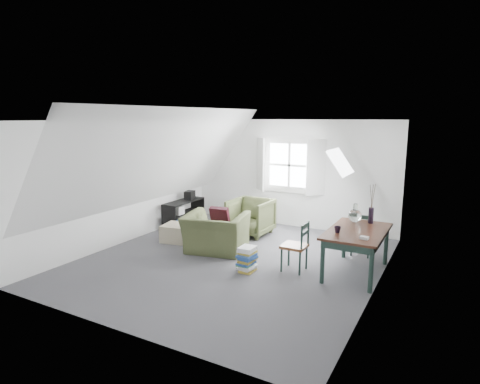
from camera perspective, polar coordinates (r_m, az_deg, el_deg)
The scene contains 24 objects.
floor at distance 7.35m, azimuth -1.19°, elevation -9.73°, with size 5.50×5.50×0.00m, color #48474C.
ceiling at distance 6.89m, azimuth -1.28°, elevation 10.17°, with size 5.50×5.50×0.00m, color white.
wall_back at distance 9.46m, azimuth 7.11°, elevation 2.62°, with size 5.00×5.00×0.00m, color white.
wall_front at distance 4.89m, azimuth -17.61°, elevation -5.37°, with size 5.00×5.00×0.00m, color white.
wall_left at distance 8.52m, azimuth -15.97°, elevation 1.40°, with size 5.50×5.50×0.00m, color white.
wall_right at distance 6.18m, azimuth 19.31°, elevation -2.17°, with size 5.50×5.50×0.00m, color white.
slope_left at distance 7.82m, azimuth -11.18°, elevation 4.70°, with size 5.50×5.50×0.00m, color white.
slope_right at distance 6.31m, azimuth 11.07°, elevation 3.33°, with size 5.50×5.50×0.00m, color white.
dormer_window at distance 9.37m, azimuth 6.97°, elevation 3.77°, with size 1.71×0.35×1.30m.
skylight at distance 7.55m, azimuth 14.09°, elevation 4.15°, with size 0.55×0.75×0.04m, color white.
armchair_near at distance 7.85m, azimuth -3.42°, elevation -8.39°, with size 1.13×0.99×0.73m, color #454D2B.
armchair_far at distance 8.92m, azimuth 1.49°, elevation -6.02°, with size 0.85×0.88×0.80m, color #454D2B.
throw_pillow at distance 7.78m, azimuth -2.89°, elevation -3.45°, with size 0.37×0.11×0.37m, color #3C101B.
ottoman at distance 8.51m, azimuth -9.00°, elevation -5.73°, with size 0.53×0.53×0.35m, color tan.
dining_table at distance 6.86m, azimuth 16.32°, elevation -6.01°, with size 0.89×1.48×0.74m.
demijohn at distance 7.25m, azimuth 16.03°, elevation -3.19°, with size 0.23×0.23×0.33m.
vase_twigs at distance 7.30m, azimuth 18.13°, elevation -3.07°, with size 0.09×0.10×0.69m.
cup at distance 6.60m, azimuth 13.66°, elevation -5.63°, with size 0.11×0.11×0.10m, color black.
paper_box at distance 6.36m, azimuth 17.24°, elevation -6.24°, with size 0.13×0.08×0.04m, color white.
dining_chair_far at distance 7.83m, azimuth 16.95°, elevation -5.65°, with size 0.38×0.38×0.81m.
dining_chair_near at distance 6.81m, azimuth 8.02°, elevation -7.54°, with size 0.40×0.40×0.85m.
media_shelf at distance 9.62m, azimuth -8.12°, elevation -3.21°, with size 0.39×1.18×0.60m.
electronics_box at distance 9.75m, azimuth -7.17°, elevation -0.46°, with size 0.19×0.26×0.21m, color black.
magazine_stack at distance 6.81m, azimuth 1.02°, elevation -9.53°, with size 0.31×0.37×0.42m.
Camera 1 is at (3.44, -5.97, 2.55)m, focal length 30.00 mm.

